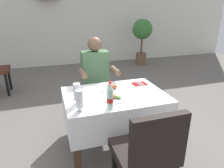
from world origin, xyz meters
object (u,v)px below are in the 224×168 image
Objects in this scene: plate_near_camera at (115,98)px; plate_far_diner at (111,88)px; seated_diner_far at (96,78)px; napkin_cutlery_set at (139,84)px; beer_glass_middle at (77,94)px; chair_far_diner_seat at (98,85)px; chair_near_camera_side at (146,153)px; beer_glass_left at (80,100)px; potted_plant_corner at (142,34)px; cola_bottle_primary at (110,97)px; main_dining_table at (115,108)px.

plate_far_diner is at bearing 80.25° from plate_near_camera.
seated_diner_far is 6.62× the size of napkin_cutlery_set.
napkin_cutlery_set is at bearing 21.16° from beer_glass_middle.
chair_far_diner_seat reaches higher than beer_glass_middle.
chair_near_camera_side reaches higher than beer_glass_left.
potted_plant_corner is (2.46, 3.85, 0.07)m from beer_glass_left.
cola_bottle_primary is (-0.15, -0.45, 0.10)m from plate_far_diner.
seated_diner_far is at bearing 91.79° from chair_near_camera_side.
potted_plant_corner reaches higher than seated_diner_far.
plate_far_diner is (0.00, 0.13, 0.20)m from main_dining_table.
napkin_cutlery_set is (0.39, 0.98, 0.19)m from chair_near_camera_side.
beer_glass_left is 0.97× the size of beer_glass_middle.
potted_plant_corner is at bearing 60.35° from main_dining_table.
plate_far_diner is 0.39m from napkin_cutlery_set.
beer_glass_middle is at bearing 177.58° from plate_near_camera.
beer_glass_left is at bearing -90.29° from beer_glass_middle.
beer_glass_left is at bearing -147.12° from main_dining_table.
plate_near_camera is 0.27m from plate_far_diner.
seated_diner_far is 0.80m from plate_near_camera.
seated_diner_far is (-0.05, 1.45, 0.16)m from chair_near_camera_side.
potted_plant_corner is (1.65, 3.37, 0.17)m from napkin_cutlery_set.
plate_near_camera reaches higher than napkin_cutlery_set.
chair_near_camera_side is 3.86× the size of plate_far_diner.
plate_far_diner is at bearing -89.94° from chair_far_diner_seat.
beer_glass_left is 0.94m from napkin_cutlery_set.
seated_diner_far is 0.94× the size of potted_plant_corner.
main_dining_table is at bearing -152.85° from napkin_cutlery_set.
chair_far_diner_seat is at bearing 68.08° from beer_glass_left.
main_dining_table is at bearing 71.39° from plate_near_camera.
main_dining_table is 4.05× the size of cola_bottle_primary.
cola_bottle_primary is at bearing -108.92° from plate_far_diner.
chair_far_diner_seat is at bearing 90.00° from main_dining_table.
napkin_cutlery_set is (0.81, 0.47, -0.10)m from beer_glass_left.
beer_glass_left is 0.15× the size of potted_plant_corner.
main_dining_table is 0.46m from cola_bottle_primary.
cola_bottle_primary is at bearing -136.28° from napkin_cutlery_set.
plate_near_camera is (0.00, -0.80, 0.04)m from seated_diner_far.
potted_plant_corner is (2.03, 3.44, 0.16)m from plate_far_diner.
plate_far_diner is at bearing -85.14° from seated_diner_far.
napkin_cutlery_set is at bearing 27.15° from main_dining_table.
plate_far_diner is 0.19× the size of potted_plant_corner.
chair_near_camera_side is at bearing -88.21° from seated_diner_far.
chair_far_diner_seat is 0.77× the size of seated_diner_far.
potted_plant_corner is at bearing 53.93° from chair_far_diner_seat.
chair_near_camera_side is 0.93m from plate_far_diner.
main_dining_table is 5.22× the size of beer_glass_middle.
chair_far_diner_seat is 1.03m from beer_glass_middle.
seated_diner_far reaches higher than chair_far_diner_seat.
main_dining_table is 0.58m from beer_glass_left.
plate_far_diner is 0.48m from cola_bottle_primary.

